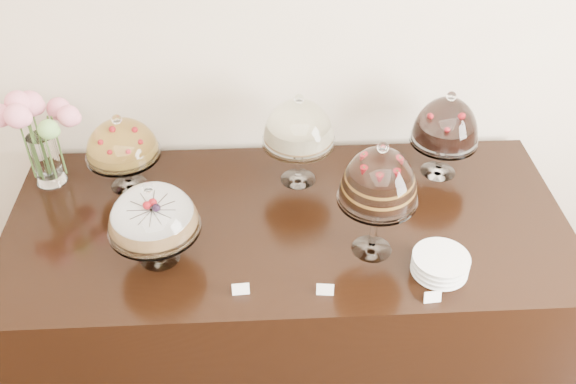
{
  "coord_description": "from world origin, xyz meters",
  "views": [
    {
      "loc": [
        -0.19,
        0.56,
        2.56
      ],
      "look_at": [
        -0.09,
        2.4,
        1.08
      ],
      "focal_mm": 40.0,
      "sensor_mm": 36.0,
      "label": 1
    }
  ],
  "objects_px": {
    "cake_stand_choco_layer": "(379,180)",
    "plate_stack": "(440,264)",
    "display_counter": "(287,297)",
    "cake_stand_fruit_tart": "(121,142)",
    "flower_vase": "(37,127)",
    "cake_stand_dark_choco": "(446,124)",
    "cake_stand_sugar_sponge": "(152,214)",
    "cake_stand_cheesecake": "(299,126)"
  },
  "relations": [
    {
      "from": "cake_stand_choco_layer",
      "to": "plate_stack",
      "type": "xyz_separation_m",
      "value": [
        0.22,
        -0.13,
        -0.29
      ]
    },
    {
      "from": "display_counter",
      "to": "cake_stand_fruit_tart",
      "type": "height_order",
      "value": "cake_stand_fruit_tart"
    },
    {
      "from": "plate_stack",
      "to": "flower_vase",
      "type": "bearing_deg",
      "value": 157.91
    },
    {
      "from": "cake_stand_dark_choco",
      "to": "plate_stack",
      "type": "distance_m",
      "value": 0.64
    },
    {
      "from": "cake_stand_sugar_sponge",
      "to": "flower_vase",
      "type": "xyz_separation_m",
      "value": [
        -0.5,
        0.49,
        0.06
      ]
    },
    {
      "from": "cake_stand_sugar_sponge",
      "to": "cake_stand_choco_layer",
      "type": "xyz_separation_m",
      "value": [
        0.78,
        0.0,
        0.11
      ]
    },
    {
      "from": "cake_stand_dark_choco",
      "to": "flower_vase",
      "type": "bearing_deg",
      "value": 179.29
    },
    {
      "from": "cake_stand_choco_layer",
      "to": "cake_stand_fruit_tart",
      "type": "relative_size",
      "value": 1.4
    },
    {
      "from": "cake_stand_sugar_sponge",
      "to": "flower_vase",
      "type": "bearing_deg",
      "value": 135.91
    },
    {
      "from": "cake_stand_choco_layer",
      "to": "flower_vase",
      "type": "bearing_deg",
      "value": 159.42
    },
    {
      "from": "display_counter",
      "to": "cake_stand_choco_layer",
      "type": "distance_m",
      "value": 0.85
    },
    {
      "from": "cake_stand_dark_choco",
      "to": "plate_stack",
      "type": "bearing_deg",
      "value": -103.02
    },
    {
      "from": "cake_stand_dark_choco",
      "to": "plate_stack",
      "type": "relative_size",
      "value": 1.99
    },
    {
      "from": "display_counter",
      "to": "cake_stand_sugar_sponge",
      "type": "bearing_deg",
      "value": -158.98
    },
    {
      "from": "display_counter",
      "to": "cake_stand_fruit_tart",
      "type": "xyz_separation_m",
      "value": [
        -0.65,
        0.26,
        0.67
      ]
    },
    {
      "from": "cake_stand_choco_layer",
      "to": "cake_stand_sugar_sponge",
      "type": "bearing_deg",
      "value": -179.75
    },
    {
      "from": "cake_stand_sugar_sponge",
      "to": "plate_stack",
      "type": "relative_size",
      "value": 1.76
    },
    {
      "from": "cake_stand_fruit_tart",
      "to": "cake_stand_dark_choco",
      "type": "bearing_deg",
      "value": 1.12
    },
    {
      "from": "cake_stand_fruit_tart",
      "to": "plate_stack",
      "type": "distance_m",
      "value": 1.32
    },
    {
      "from": "display_counter",
      "to": "plate_stack",
      "type": "relative_size",
      "value": 11.19
    },
    {
      "from": "cake_stand_sugar_sponge",
      "to": "cake_stand_fruit_tart",
      "type": "distance_m",
      "value": 0.47
    },
    {
      "from": "cake_stand_cheesecake",
      "to": "cake_stand_fruit_tart",
      "type": "xyz_separation_m",
      "value": [
        -0.71,
        -0.0,
        -0.05
      ]
    },
    {
      "from": "plate_stack",
      "to": "cake_stand_choco_layer",
      "type": "bearing_deg",
      "value": 149.89
    },
    {
      "from": "cake_stand_cheesecake",
      "to": "cake_stand_dark_choco",
      "type": "bearing_deg",
      "value": 2.14
    },
    {
      "from": "cake_stand_dark_choco",
      "to": "cake_stand_fruit_tart",
      "type": "relative_size",
      "value": 1.14
    },
    {
      "from": "cake_stand_sugar_sponge",
      "to": "cake_stand_fruit_tart",
      "type": "relative_size",
      "value": 1.01
    },
    {
      "from": "cake_stand_sugar_sponge",
      "to": "cake_stand_dark_choco",
      "type": "xyz_separation_m",
      "value": [
        1.14,
        0.47,
        0.03
      ]
    },
    {
      "from": "cake_stand_sugar_sponge",
      "to": "cake_stand_cheesecake",
      "type": "distance_m",
      "value": 0.7
    },
    {
      "from": "cake_stand_cheesecake",
      "to": "cake_stand_dark_choco",
      "type": "relative_size",
      "value": 1.05
    },
    {
      "from": "cake_stand_choco_layer",
      "to": "cake_stand_dark_choco",
      "type": "height_order",
      "value": "cake_stand_choco_layer"
    },
    {
      "from": "cake_stand_fruit_tart",
      "to": "flower_vase",
      "type": "height_order",
      "value": "flower_vase"
    },
    {
      "from": "flower_vase",
      "to": "cake_stand_cheesecake",
      "type": "bearing_deg",
      "value": -2.37
    },
    {
      "from": "cake_stand_fruit_tart",
      "to": "plate_stack",
      "type": "relative_size",
      "value": 1.75
    },
    {
      "from": "cake_stand_choco_layer",
      "to": "cake_stand_cheesecake",
      "type": "bearing_deg",
      "value": 119.23
    },
    {
      "from": "plate_stack",
      "to": "cake_stand_sugar_sponge",
      "type": "bearing_deg",
      "value": 172.87
    },
    {
      "from": "cake_stand_cheesecake",
      "to": "plate_stack",
      "type": "bearing_deg",
      "value": -50.51
    },
    {
      "from": "cake_stand_choco_layer",
      "to": "cake_stand_dark_choco",
      "type": "distance_m",
      "value": 0.59
    },
    {
      "from": "flower_vase",
      "to": "cake_stand_sugar_sponge",
      "type": "bearing_deg",
      "value": -44.09
    },
    {
      "from": "display_counter",
      "to": "cake_stand_sugar_sponge",
      "type": "distance_m",
      "value": 0.84
    },
    {
      "from": "cake_stand_choco_layer",
      "to": "cake_stand_cheesecake",
      "type": "relative_size",
      "value": 1.17
    },
    {
      "from": "cake_stand_sugar_sponge",
      "to": "plate_stack",
      "type": "xyz_separation_m",
      "value": [
        1.01,
        -0.13,
        -0.17
      ]
    },
    {
      "from": "cake_stand_sugar_sponge",
      "to": "cake_stand_fruit_tart",
      "type": "xyz_separation_m",
      "value": [
        -0.17,
        0.44,
        0.0
      ]
    }
  ]
}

